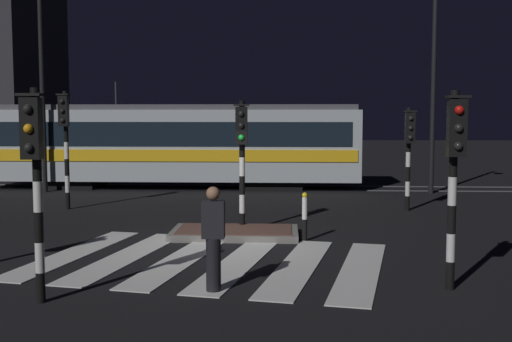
{
  "coord_description": "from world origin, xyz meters",
  "views": [
    {
      "loc": [
        1.47,
        -13.63,
        2.84
      ],
      "look_at": [
        0.71,
        2.73,
        1.4
      ],
      "focal_mm": 44.48,
      "sensor_mm": 36.0,
      "label": 1
    }
  ],
  "objects_px": {
    "traffic_light_median_centre": "(242,146)",
    "street_lamp_trackside_right": "(436,63)",
    "traffic_light_corner_far_left": "(65,132)",
    "traffic_light_kerb_mid_left": "(35,163)",
    "pedestrian_waiting_at_kerb": "(213,238)",
    "bollard_island_edge": "(305,217)",
    "tram": "(172,144)",
    "traffic_light_corner_near_right": "(455,160)",
    "traffic_light_corner_far_right": "(409,143)",
    "street_lamp_trackside_left": "(39,65)"
  },
  "relations": [
    {
      "from": "bollard_island_edge",
      "to": "tram",
      "type": "bearing_deg",
      "value": 115.12
    },
    {
      "from": "bollard_island_edge",
      "to": "street_lamp_trackside_left",
      "type": "bearing_deg",
      "value": 137.45
    },
    {
      "from": "traffic_light_corner_far_left",
      "to": "street_lamp_trackside_right",
      "type": "relative_size",
      "value": 0.48
    },
    {
      "from": "bollard_island_edge",
      "to": "traffic_light_corner_far_left",
      "type": "bearing_deg",
      "value": 147.33
    },
    {
      "from": "tram",
      "to": "traffic_light_median_centre",
      "type": "bearing_deg",
      "value": -70.15
    },
    {
      "from": "traffic_light_corner_near_right",
      "to": "traffic_light_kerb_mid_left",
      "type": "relative_size",
      "value": 1.0
    },
    {
      "from": "traffic_light_corner_far_left",
      "to": "traffic_light_median_centre",
      "type": "height_order",
      "value": "traffic_light_corner_far_left"
    },
    {
      "from": "tram",
      "to": "pedestrian_waiting_at_kerb",
      "type": "height_order",
      "value": "tram"
    },
    {
      "from": "traffic_light_corner_near_right",
      "to": "traffic_light_corner_far_right",
      "type": "height_order",
      "value": "traffic_light_corner_near_right"
    },
    {
      "from": "traffic_light_corner_far_left",
      "to": "traffic_light_median_centre",
      "type": "distance_m",
      "value": 6.56
    },
    {
      "from": "traffic_light_median_centre",
      "to": "traffic_light_corner_near_right",
      "type": "relative_size",
      "value": 0.99
    },
    {
      "from": "tram",
      "to": "street_lamp_trackside_left",
      "type": "bearing_deg",
      "value": -158.02
    },
    {
      "from": "street_lamp_trackside_left",
      "to": "bollard_island_edge",
      "type": "bearing_deg",
      "value": -42.55
    },
    {
      "from": "pedestrian_waiting_at_kerb",
      "to": "bollard_island_edge",
      "type": "bearing_deg",
      "value": 69.42
    },
    {
      "from": "traffic_light_corner_far_left",
      "to": "traffic_light_corner_near_right",
      "type": "relative_size",
      "value": 1.1
    },
    {
      "from": "traffic_light_corner_far_left",
      "to": "traffic_light_corner_far_right",
      "type": "xyz_separation_m",
      "value": [
        10.25,
        0.16,
        -0.33
      ]
    },
    {
      "from": "traffic_light_corner_near_right",
      "to": "tram",
      "type": "xyz_separation_m",
      "value": [
        -7.14,
        14.42,
        -0.39
      ]
    },
    {
      "from": "traffic_light_corner_near_right",
      "to": "traffic_light_kerb_mid_left",
      "type": "distance_m",
      "value": 6.48
    },
    {
      "from": "traffic_light_corner_near_right",
      "to": "bollard_island_edge",
      "type": "xyz_separation_m",
      "value": [
        -2.25,
        4.0,
        -1.58
      ]
    },
    {
      "from": "traffic_light_median_centre",
      "to": "street_lamp_trackside_right",
      "type": "bearing_deg",
      "value": 50.78
    },
    {
      "from": "pedestrian_waiting_at_kerb",
      "to": "bollard_island_edge",
      "type": "distance_m",
      "value": 4.53
    },
    {
      "from": "pedestrian_waiting_at_kerb",
      "to": "street_lamp_trackside_right",
      "type": "bearing_deg",
      "value": 63.64
    },
    {
      "from": "traffic_light_corner_far_left",
      "to": "traffic_light_kerb_mid_left",
      "type": "distance_m",
      "value": 9.97
    },
    {
      "from": "traffic_light_corner_far_right",
      "to": "pedestrian_waiting_at_kerb",
      "type": "height_order",
      "value": "traffic_light_corner_far_right"
    },
    {
      "from": "traffic_light_corner_near_right",
      "to": "traffic_light_corner_far_left",
      "type": "bearing_deg",
      "value": 137.5
    },
    {
      "from": "street_lamp_trackside_left",
      "to": "traffic_light_corner_far_right",
      "type": "bearing_deg",
      "value": -17.36
    },
    {
      "from": "traffic_light_median_centre",
      "to": "street_lamp_trackside_right",
      "type": "relative_size",
      "value": 0.43
    },
    {
      "from": "street_lamp_trackside_left",
      "to": "pedestrian_waiting_at_kerb",
      "type": "height_order",
      "value": "street_lamp_trackside_left"
    },
    {
      "from": "traffic_light_kerb_mid_left",
      "to": "traffic_light_corner_far_right",
      "type": "relative_size",
      "value": 1.06
    },
    {
      "from": "street_lamp_trackside_right",
      "to": "traffic_light_corner_far_left",
      "type": "bearing_deg",
      "value": -160.1
    },
    {
      "from": "traffic_light_corner_far_left",
      "to": "tram",
      "type": "distance_m",
      "value": 6.31
    },
    {
      "from": "traffic_light_corner_near_right",
      "to": "tram",
      "type": "bearing_deg",
      "value": 116.34
    },
    {
      "from": "pedestrian_waiting_at_kerb",
      "to": "bollard_island_edge",
      "type": "xyz_separation_m",
      "value": [
        1.59,
        4.23,
        -0.32
      ]
    },
    {
      "from": "traffic_light_corner_far_right",
      "to": "bollard_island_edge",
      "type": "distance_m",
      "value": 5.85
    },
    {
      "from": "street_lamp_trackside_right",
      "to": "pedestrian_waiting_at_kerb",
      "type": "bearing_deg",
      "value": -116.36
    },
    {
      "from": "traffic_light_corner_near_right",
      "to": "street_lamp_trackside_right",
      "type": "distance_m",
      "value": 13.34
    },
    {
      "from": "traffic_light_kerb_mid_left",
      "to": "pedestrian_waiting_at_kerb",
      "type": "bearing_deg",
      "value": 17.19
    },
    {
      "from": "traffic_light_corner_near_right",
      "to": "traffic_light_corner_far_right",
      "type": "bearing_deg",
      "value": 83.72
    },
    {
      "from": "traffic_light_corner_near_right",
      "to": "tram",
      "type": "distance_m",
      "value": 16.09
    },
    {
      "from": "pedestrian_waiting_at_kerb",
      "to": "bollard_island_edge",
      "type": "height_order",
      "value": "pedestrian_waiting_at_kerb"
    },
    {
      "from": "traffic_light_corner_near_right",
      "to": "street_lamp_trackside_left",
      "type": "relative_size",
      "value": 0.44
    },
    {
      "from": "traffic_light_kerb_mid_left",
      "to": "traffic_light_corner_far_right",
      "type": "distance_m",
      "value": 12.17
    },
    {
      "from": "tram",
      "to": "bollard_island_edge",
      "type": "xyz_separation_m",
      "value": [
        4.88,
        -10.41,
        -1.19
      ]
    },
    {
      "from": "traffic_light_corner_near_right",
      "to": "traffic_light_corner_far_right",
      "type": "distance_m",
      "value": 8.73
    },
    {
      "from": "street_lamp_trackside_right",
      "to": "bollard_island_edge",
      "type": "bearing_deg",
      "value": -118.94
    },
    {
      "from": "tram",
      "to": "bollard_island_edge",
      "type": "bearing_deg",
      "value": -64.88
    },
    {
      "from": "traffic_light_median_centre",
      "to": "street_lamp_trackside_right",
      "type": "height_order",
      "value": "street_lamp_trackside_right"
    },
    {
      "from": "traffic_light_kerb_mid_left",
      "to": "street_lamp_trackside_right",
      "type": "distance_m",
      "value": 16.73
    },
    {
      "from": "tram",
      "to": "traffic_light_kerb_mid_left",
      "type": "bearing_deg",
      "value": -87.27
    },
    {
      "from": "traffic_light_median_centre",
      "to": "bollard_island_edge",
      "type": "xyz_separation_m",
      "value": [
        1.49,
        -1.02,
        -1.55
      ]
    }
  ]
}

